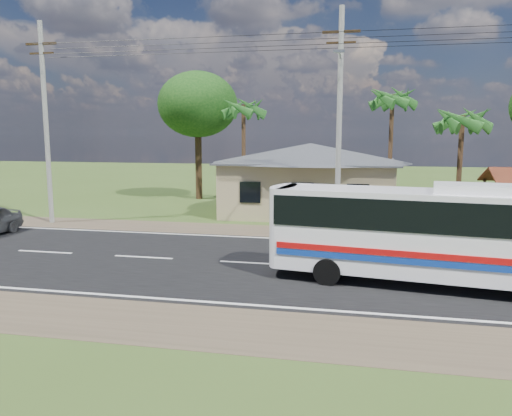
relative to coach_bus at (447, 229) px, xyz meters
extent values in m
plane|color=#354E1C|center=(-6.86, 1.65, -1.97)|extent=(120.00, 120.00, 0.00)
cube|color=black|center=(-6.86, 1.65, -1.96)|extent=(120.00, 10.00, 0.02)
cube|color=brown|center=(-6.86, 8.15, -1.96)|extent=(120.00, 3.00, 0.01)
cube|color=brown|center=(-6.86, -4.85, -1.96)|extent=(120.00, 3.00, 0.01)
cube|color=silver|center=(-6.86, 6.35, -1.94)|extent=(120.00, 0.15, 0.01)
cube|color=silver|center=(-6.86, -3.05, -1.94)|extent=(120.00, 0.15, 0.01)
cube|color=silver|center=(-6.86, 1.65, -1.94)|extent=(120.00, 0.15, 0.01)
cube|color=tan|center=(-5.86, 14.65, -0.37)|extent=(10.00, 8.00, 3.20)
cube|color=#4C4F54|center=(-5.86, 14.65, 1.28)|extent=(10.60, 8.60, 0.10)
pyramid|color=#4C4F54|center=(-5.86, 14.65, 2.43)|extent=(12.40, 10.00, 1.20)
cube|color=black|center=(-8.86, 10.63, -0.27)|extent=(1.20, 0.08, 1.20)
cube|color=black|center=(-5.86, 10.63, -0.27)|extent=(1.20, 0.08, 1.20)
cube|color=black|center=(-2.86, 10.63, -0.27)|extent=(1.20, 0.08, 1.20)
cylinder|color=#352513|center=(3.84, 8.35, -0.67)|extent=(0.16, 0.16, 2.60)
cylinder|color=#352513|center=(3.84, 11.95, -0.67)|extent=(0.16, 0.16, 2.60)
cylinder|color=#9E9E99|center=(-19.86, 8.15, 3.53)|extent=(0.26, 0.26, 11.00)
cube|color=#352513|center=(-19.86, 8.15, 7.83)|extent=(1.80, 0.12, 0.12)
cube|color=#352513|center=(-19.86, 8.15, 7.33)|extent=(1.40, 0.10, 0.10)
cylinder|color=#9E9E99|center=(-3.86, 8.15, 3.53)|extent=(0.26, 0.26, 11.00)
cube|color=#352513|center=(-3.86, 8.15, 7.83)|extent=(1.80, 0.12, 0.12)
cube|color=#352513|center=(-3.86, 8.15, 7.33)|extent=(1.40, 0.10, 0.10)
cylinder|color=gray|center=(-3.86, 7.15, 6.63)|extent=(0.08, 2.00, 0.08)
cube|color=gray|center=(-3.86, 6.15, 6.63)|extent=(0.50, 0.18, 0.12)
cylinder|color=black|center=(-11.86, 8.15, 7.63)|extent=(16.00, 0.02, 0.02)
cylinder|color=black|center=(3.64, 8.15, 7.63)|extent=(15.00, 0.02, 0.02)
cylinder|color=#47301E|center=(2.64, 12.65, 1.03)|extent=(0.28, 0.28, 6.00)
cylinder|color=#47301E|center=(-0.86, 17.15, 1.78)|extent=(0.28, 0.28, 7.50)
cylinder|color=#47301E|center=(-10.86, 17.65, 1.53)|extent=(0.28, 0.28, 7.00)
cylinder|color=#47301E|center=(-14.86, 19.65, 1.01)|extent=(0.50, 0.50, 5.95)
ellipsoid|color=#0F340E|center=(-14.86, 19.65, 5.18)|extent=(6.00, 6.00, 4.92)
cube|color=white|center=(0.00, 0.00, -0.18)|extent=(11.22, 3.76, 2.75)
cube|color=black|center=(0.00, 0.00, 0.51)|extent=(11.27, 3.82, 1.01)
cube|color=black|center=(-5.46, 0.75, 0.19)|extent=(0.39, 2.11, 1.65)
cube|color=#B40B0C|center=(-0.16, -1.15, -0.68)|extent=(10.73, 1.50, 0.20)
cube|color=navy|center=(-0.16, -1.15, -0.91)|extent=(10.73, 1.50, 0.20)
cube|color=white|center=(0.90, -0.12, 1.34)|extent=(2.93, 1.83, 0.28)
cylinder|color=black|center=(-3.78, -0.55, -1.51)|extent=(0.95, 0.44, 0.92)
cylinder|color=black|center=(-3.50, 1.54, -1.51)|extent=(0.95, 0.44, 0.92)
imported|color=black|center=(0.76, 6.59, -1.50)|extent=(1.87, 1.05, 0.93)
camera|label=1|loc=(-2.86, -16.83, 3.09)|focal=35.00mm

